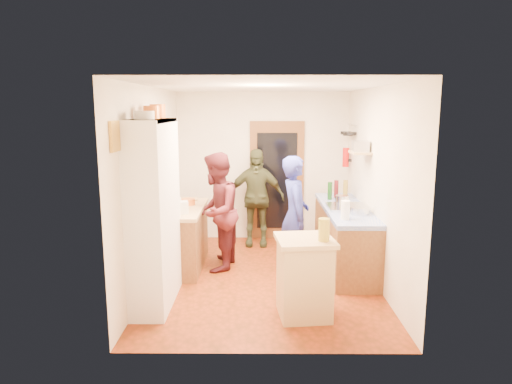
{
  "coord_description": "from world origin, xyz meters",
  "views": [
    {
      "loc": [
        -0.07,
        -6.02,
        2.32
      ],
      "look_at": [
        -0.11,
        0.15,
        1.18
      ],
      "focal_mm": 32.0,
      "sensor_mm": 36.0,
      "label": 1
    }
  ],
  "objects_px": {
    "right_counter_base": "(344,238)",
    "person_left": "(219,211)",
    "island_base": "(304,279)",
    "person_back": "(256,198)",
    "hutch_body": "(154,213)",
    "person_hob": "(297,215)"
  },
  "relations": [
    {
      "from": "hutch_body",
      "to": "person_back",
      "type": "height_order",
      "value": "hutch_body"
    },
    {
      "from": "island_base",
      "to": "person_left",
      "type": "distance_m",
      "value": 1.96
    },
    {
      "from": "person_back",
      "to": "person_left",
      "type": "bearing_deg",
      "value": -112.82
    },
    {
      "from": "person_hob",
      "to": "person_left",
      "type": "bearing_deg",
      "value": 77.87
    },
    {
      "from": "person_hob",
      "to": "person_back",
      "type": "distance_m",
      "value": 1.44
    },
    {
      "from": "right_counter_base",
      "to": "island_base",
      "type": "bearing_deg",
      "value": -114.48
    },
    {
      "from": "person_left",
      "to": "person_back",
      "type": "relative_size",
      "value": 1.03
    },
    {
      "from": "hutch_body",
      "to": "person_hob",
      "type": "bearing_deg",
      "value": 30.2
    },
    {
      "from": "island_base",
      "to": "person_hob",
      "type": "relative_size",
      "value": 0.51
    },
    {
      "from": "hutch_body",
      "to": "person_back",
      "type": "bearing_deg",
      "value": 63.2
    },
    {
      "from": "person_left",
      "to": "person_back",
      "type": "bearing_deg",
      "value": 162.97
    },
    {
      "from": "right_counter_base",
      "to": "island_base",
      "type": "xyz_separation_m",
      "value": [
        -0.76,
        -1.67,
        0.01
      ]
    },
    {
      "from": "person_hob",
      "to": "person_left",
      "type": "relative_size",
      "value": 0.98
    },
    {
      "from": "person_back",
      "to": "right_counter_base",
      "type": "bearing_deg",
      "value": -36.66
    },
    {
      "from": "person_back",
      "to": "hutch_body",
      "type": "bearing_deg",
      "value": -114.71
    },
    {
      "from": "person_left",
      "to": "person_back",
      "type": "xyz_separation_m",
      "value": [
        0.53,
        1.14,
        -0.02
      ]
    },
    {
      "from": "hutch_body",
      "to": "person_left",
      "type": "bearing_deg",
      "value": 61.47
    },
    {
      "from": "person_back",
      "to": "island_base",
      "type": "bearing_deg",
      "value": -76.43
    },
    {
      "from": "right_counter_base",
      "to": "person_left",
      "type": "distance_m",
      "value": 1.9
    },
    {
      "from": "island_base",
      "to": "person_left",
      "type": "xyz_separation_m",
      "value": [
        -1.08,
        1.58,
        0.42
      ]
    },
    {
      "from": "island_base",
      "to": "person_left",
      "type": "bearing_deg",
      "value": 124.52
    },
    {
      "from": "person_hob",
      "to": "person_back",
      "type": "height_order",
      "value": "person_hob"
    }
  ]
}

